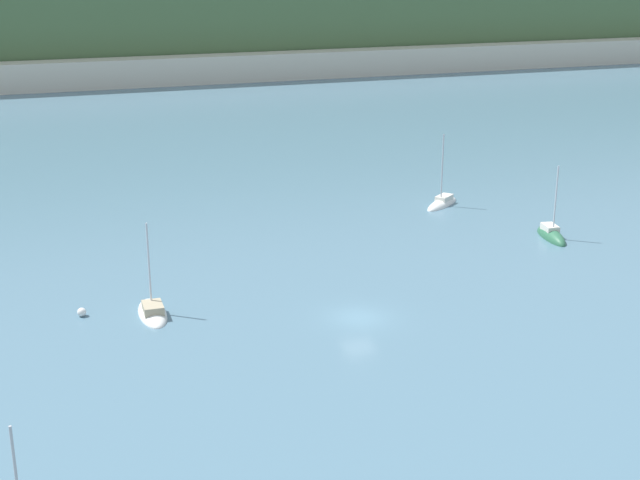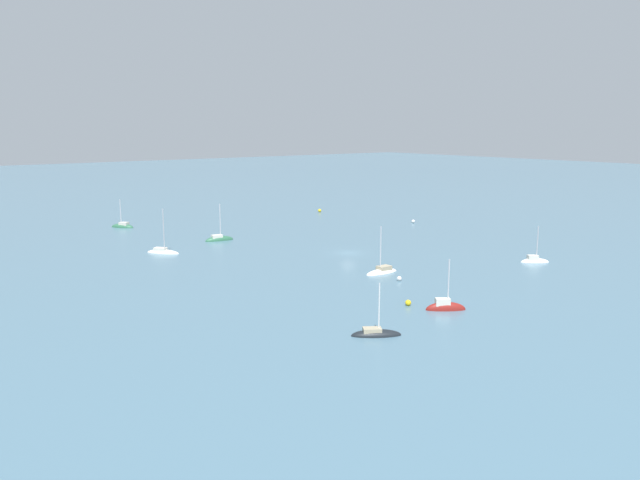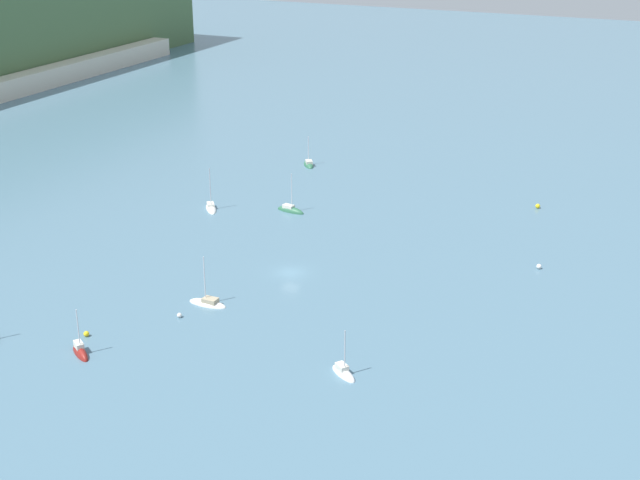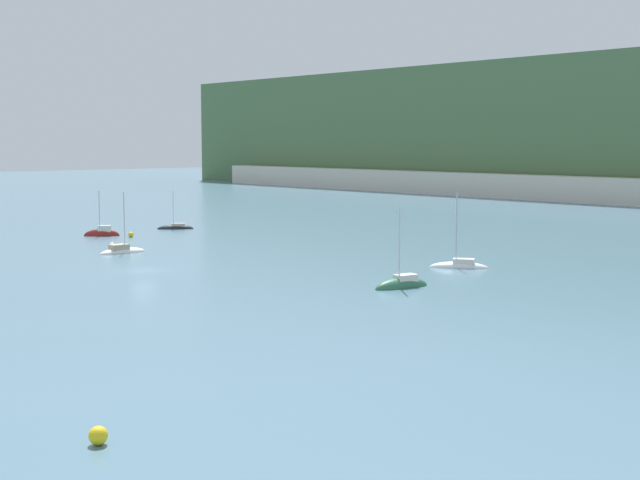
# 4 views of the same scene
# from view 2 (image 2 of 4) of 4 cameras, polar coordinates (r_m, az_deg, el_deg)

# --- Properties ---
(ground_plane) EXTENTS (600.00, 600.00, 0.00)m
(ground_plane) POSITION_cam_2_polar(r_m,az_deg,el_deg) (107.79, 2.59, -1.19)
(ground_plane) COLOR slate
(sailboat_0) EXTENTS (2.60, 5.76, 7.96)m
(sailboat_0) POSITION_cam_2_polar(r_m,az_deg,el_deg) (120.90, -9.21, -0.00)
(sailboat_0) COLOR #2D6647
(sailboat_0) RESTS_ON ground_plane
(sailboat_1) EXTENTS (5.42, 4.51, 6.91)m
(sailboat_1) POSITION_cam_2_polar(r_m,az_deg,el_deg) (141.42, -17.60, 1.15)
(sailboat_1) COLOR #2D6647
(sailboat_1) RESTS_ON ground_plane
(sailboat_2) EXTENTS (4.33, 5.34, 6.30)m
(sailboat_2) POSITION_cam_2_polar(r_m,az_deg,el_deg) (66.26, 5.13, -8.63)
(sailboat_2) COLOR black
(sailboat_2) RESTS_ON ground_plane
(sailboat_3) EXTENTS (3.90, 4.58, 6.62)m
(sailboat_3) POSITION_cam_2_polar(r_m,az_deg,el_deg) (106.06, 19.02, -1.88)
(sailboat_3) COLOR silver
(sailboat_3) RESTS_ON ground_plane
(sailboat_4) EXTENTS (5.77, 4.97, 8.37)m
(sailboat_4) POSITION_cam_2_polar(r_m,az_deg,el_deg) (110.92, -14.18, -1.11)
(sailboat_4) COLOR white
(sailboat_4) RESTS_ON ground_plane
(sailboat_5) EXTENTS (3.84, 4.69, 7.17)m
(sailboat_5) POSITION_cam_2_polar(r_m,az_deg,el_deg) (76.25, 11.38, -6.19)
(sailboat_5) COLOR maroon
(sailboat_5) RESTS_ON ground_plane
(sailboat_6) EXTENTS (2.17, 5.80, 7.70)m
(sailboat_6) POSITION_cam_2_polar(r_m,az_deg,el_deg) (93.63, 5.68, -2.94)
(sailboat_6) COLOR white
(sailboat_6) RESTS_ON ground_plane
(mooring_buoy_0) EXTENTS (0.67, 0.67, 0.67)m
(mooring_buoy_0) POSITION_cam_2_polar(r_m,az_deg,el_deg) (89.12, 7.26, -3.52)
(mooring_buoy_0) COLOR white
(mooring_buoy_0) RESTS_ON ground_plane
(mooring_buoy_1) EXTENTS (0.83, 0.83, 0.83)m
(mooring_buoy_1) POSITION_cam_2_polar(r_m,az_deg,el_deg) (158.77, -0.03, 2.71)
(mooring_buoy_1) COLOR yellow
(mooring_buoy_1) RESTS_ON ground_plane
(mooring_buoy_2) EXTENTS (0.75, 0.75, 0.75)m
(mooring_buoy_2) POSITION_cam_2_polar(r_m,az_deg,el_deg) (142.54, 8.52, 1.70)
(mooring_buoy_2) COLOR white
(mooring_buoy_2) RESTS_ON ground_plane
(mooring_buoy_3) EXTENTS (0.73, 0.73, 0.73)m
(mooring_buoy_3) POSITION_cam_2_polar(r_m,az_deg,el_deg) (77.21, 8.07, -5.70)
(mooring_buoy_3) COLOR yellow
(mooring_buoy_3) RESTS_ON ground_plane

